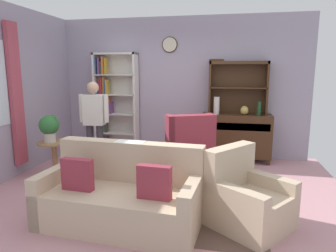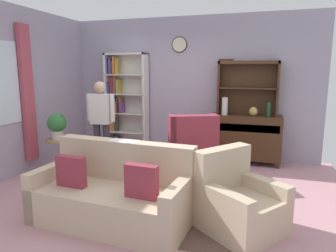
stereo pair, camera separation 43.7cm
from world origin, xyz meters
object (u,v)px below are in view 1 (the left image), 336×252
at_px(sideboard, 236,135).
at_px(book_stack, 162,164).
at_px(bookshelf, 113,104).
at_px(wingback_chair, 187,152).
at_px(vase_round, 244,110).
at_px(potted_plant_large, 49,127).
at_px(person_reading, 94,120).
at_px(coffee_table, 155,169).
at_px(bottle_wine, 259,108).
at_px(couch_floral, 122,197).
at_px(vase_tall, 217,106).
at_px(plant_stand, 55,155).
at_px(sideboard_hutch, 238,80).
at_px(armchair_floral, 247,201).

height_order(sideboard, book_stack, sideboard).
xyz_separation_m(bookshelf, wingback_chair, (1.72, -1.06, -0.67)).
height_order(vase_round, book_stack, vase_round).
xyz_separation_m(sideboard, potted_plant_large, (-2.97, -1.58, 0.35)).
bearing_deg(person_reading, vase_round, 21.84).
bearing_deg(person_reading, coffee_table, -31.34).
bearing_deg(wingback_chair, bottle_wine, 36.32).
height_order(vase_round, person_reading, person_reading).
bearing_deg(couch_floral, vase_tall, 70.94).
distance_m(bookshelf, vase_round, 2.68).
bearing_deg(bookshelf, book_stack, -53.23).
height_order(person_reading, book_stack, person_reading).
height_order(vase_tall, person_reading, person_reading).
relative_size(couch_floral, potted_plant_large, 4.26).
relative_size(bottle_wine, wingback_chair, 0.25).
height_order(couch_floral, potted_plant_large, potted_plant_large).
xyz_separation_m(vase_tall, plant_stand, (-2.55, -1.47, -0.71)).
xyz_separation_m(bottle_wine, book_stack, (-1.45, -1.82, -0.59)).
bearing_deg(plant_stand, coffee_table, -9.97).
bearing_deg(sideboard, potted_plant_large, -151.99).
height_order(sideboard_hutch, coffee_table, sideboard_hutch).
height_order(vase_tall, armchair_floral, vase_tall).
bearing_deg(bottle_wine, sideboard_hutch, 153.04).
relative_size(sideboard_hutch, book_stack, 5.52).
xyz_separation_m(bookshelf, sideboard_hutch, (2.55, 0.02, 0.50)).
xyz_separation_m(couch_floral, wingback_chair, (0.51, 1.81, 0.07)).
distance_m(couch_floral, coffee_table, 0.94).
bearing_deg(couch_floral, plant_stand, 142.43).
xyz_separation_m(sideboard, armchair_floral, (0.08, -2.57, -0.22)).
bearing_deg(plant_stand, person_reading, 42.16).
bearing_deg(vase_round, armchair_floral, -91.24).
distance_m(sideboard, potted_plant_large, 3.39).
xyz_separation_m(armchair_floral, plant_stand, (-3.01, 1.02, 0.08)).
bearing_deg(book_stack, vase_tall, 69.99).
bearing_deg(bottle_wine, bookshelf, 176.60).
bearing_deg(potted_plant_large, couch_floral, -36.26).
distance_m(plant_stand, book_stack, 1.92).
bearing_deg(sideboard, plant_stand, -152.13).
height_order(bookshelf, book_stack, bookshelf).
bearing_deg(sideboard, armchair_floral, -88.31).
xyz_separation_m(sideboard, coffee_table, (-1.16, -1.87, -0.16)).
distance_m(couch_floral, armchair_floral, 1.42).
height_order(couch_floral, plant_stand, couch_floral).
xyz_separation_m(sideboard_hutch, plant_stand, (-2.94, -1.66, -1.19)).
distance_m(vase_round, book_stack, 2.26).
bearing_deg(wingback_chair, person_reading, -176.01).
height_order(sideboard, armchair_floral, sideboard).
distance_m(sideboard_hutch, vase_tall, 0.64).
relative_size(sideboard, armchair_floral, 1.21).
distance_m(sideboard, sideboard_hutch, 1.06).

